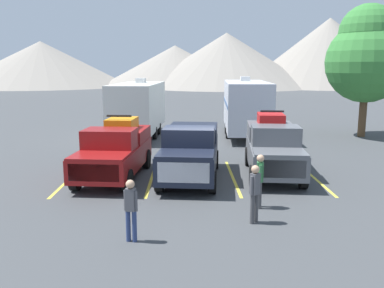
% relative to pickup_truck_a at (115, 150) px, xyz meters
% --- Properties ---
extents(ground_plane, '(240.00, 240.00, 0.00)m').
position_rel_pickup_truck_a_xyz_m(ground_plane, '(3.13, -0.87, -1.13)').
color(ground_plane, '#3F4244').
extents(pickup_truck_a, '(2.61, 5.44, 2.45)m').
position_rel_pickup_truck_a_xyz_m(pickup_truck_a, '(0.00, 0.00, 0.00)').
color(pickup_truck_a, maroon).
rests_on(pickup_truck_a, ground).
extents(pickup_truck_b, '(2.60, 5.58, 2.16)m').
position_rel_pickup_truck_a_xyz_m(pickup_truck_b, '(3.06, -0.25, -0.00)').
color(pickup_truck_b, black).
rests_on(pickup_truck_b, ground).
extents(pickup_truck_c, '(2.51, 5.37, 2.61)m').
position_rel_pickup_truck_a_xyz_m(pickup_truck_c, '(6.49, 0.31, 0.06)').
color(pickup_truck_c, '#595B60').
rests_on(pickup_truck_c, ground).
extents(lot_stripe_a, '(0.12, 5.50, 0.01)m').
position_rel_pickup_truck_a_xyz_m(lot_stripe_a, '(-1.82, -0.16, -1.12)').
color(lot_stripe_a, gold).
rests_on(lot_stripe_a, ground).
extents(lot_stripe_b, '(0.12, 5.50, 0.01)m').
position_rel_pickup_truck_a_xyz_m(lot_stripe_b, '(1.48, -0.16, -1.12)').
color(lot_stripe_b, gold).
rests_on(lot_stripe_b, ground).
extents(lot_stripe_c, '(0.12, 5.50, 0.01)m').
position_rel_pickup_truck_a_xyz_m(lot_stripe_c, '(4.78, -0.16, -1.12)').
color(lot_stripe_c, gold).
rests_on(lot_stripe_c, ground).
extents(lot_stripe_d, '(0.12, 5.50, 0.01)m').
position_rel_pickup_truck_a_xyz_m(lot_stripe_d, '(8.09, -0.16, -1.12)').
color(lot_stripe_d, gold).
rests_on(lot_stripe_d, ground).
extents(camper_trailer_a, '(3.03, 8.92, 3.71)m').
position_rel_pickup_truck_a_xyz_m(camper_trailer_a, '(-0.18, 9.96, 0.83)').
color(camper_trailer_a, silver).
rests_on(camper_trailer_a, ground).
extents(camper_trailer_b, '(3.08, 9.11, 3.80)m').
position_rel_pickup_truck_a_xyz_m(camper_trailer_b, '(6.74, 10.08, 0.88)').
color(camper_trailer_b, silver).
rests_on(camper_trailer_b, ground).
extents(person_a, '(0.32, 0.32, 1.71)m').
position_rel_pickup_truck_a_xyz_m(person_a, '(4.84, -5.16, -0.14)').
color(person_a, '#3F3F42').
rests_on(person_a, ground).
extents(person_b, '(0.36, 0.24, 1.65)m').
position_rel_pickup_truck_a_xyz_m(person_b, '(1.47, -6.41, -0.18)').
color(person_b, navy).
rests_on(person_b, ground).
extents(person_c, '(0.24, 0.38, 1.74)m').
position_rel_pickup_truck_a_xyz_m(person_c, '(5.22, -3.86, -0.13)').
color(person_c, '#3F3F42').
rests_on(person_c, ground).
extents(tree_a, '(5.07, 5.07, 8.27)m').
position_rel_pickup_truck_a_xyz_m(tree_a, '(14.19, 9.74, 4.04)').
color(tree_a, brown).
rests_on(tree_a, ground).
extents(mountain_ridge, '(148.16, 43.65, 15.37)m').
position_rel_pickup_truck_a_xyz_m(mountain_ridge, '(11.16, 80.24, 5.17)').
color(mountain_ridge, gray).
rests_on(mountain_ridge, ground).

